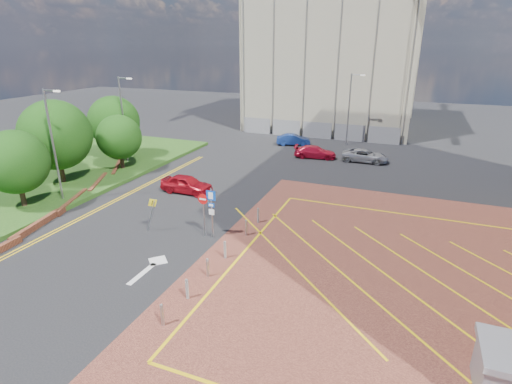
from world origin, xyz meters
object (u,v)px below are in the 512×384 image
Objects in this scene: tree_c at (119,137)px; lamp_left_far at (123,117)px; car_blue_back at (293,140)px; car_red_back at (315,152)px; lamp_back at (350,107)px; sign_cluster at (208,208)px; car_silver_back at (365,156)px; car_red_left at (187,184)px; tree_b at (56,135)px; tree_a at (15,162)px; lamp_left_near at (53,141)px; tree_d at (114,122)px; warning_sign at (152,211)px.

lamp_left_far is (-0.92, 2.00, 1.47)m from tree_c.
car_red_back is at bearing -157.34° from car_blue_back.
car_red_back is at bearing -106.76° from lamp_back.
sign_cluster is (-3.78, -27.02, -2.41)m from lamp_back.
car_red_left is at bearing 139.05° from car_silver_back.
car_red_back is (17.48, 16.01, -3.62)m from tree_b.
car_red_left is (8.98, 7.23, -2.79)m from tree_a.
car_silver_back is (2.84, -6.59, -3.73)m from lamp_back.
car_blue_back is at bearing 94.62° from sign_cluster.
lamp_left_near and lamp_left_far have the same top height.
tree_a is 30.07m from car_silver_back.
tree_b is 1.58× the size of car_red_back.
tree_b is at bearing -98.77° from lamp_left_far.
tree_a is 0.89× the size of tree_d.
lamp_left_near is 3.57× the size of warning_sign.
tree_d reaches higher than car_blue_back.
lamp_left_far reaches higher than warning_sign.
car_red_back is at bearing -26.88° from car_red_left.
car_blue_back is (3.34, 18.27, -0.07)m from car_red_left.
tree_b is 7.10m from lamp_left_far.
tree_a is 11.86m from car_red_left.
tree_d reaches higher than warning_sign.
tree_b is at bearing 106.70° from tree_a.
lamp_back is at bearing 45.68° from tree_c.
car_red_back is at bearing 85.21° from sign_cluster.
tree_b is at bearing -82.87° from tree_d.
tree_a reaches higher than car_silver_back.
tree_a is at bearing -87.99° from lamp_left_far.
tree_c is at bearing -134.32° from lamp_back.
car_red_left is at bearing -18.12° from tree_c.
tree_d reaches higher than car_silver_back.
car_blue_back is at bearing 46.66° from lamp_left_far.
tree_b is at bearing 129.45° from car_blue_back.
car_red_left is 18.58m from car_blue_back.
sign_cluster reaches higher than warning_sign.
lamp_left_near is at bearing 138.87° from car_blue_back.
lamp_left_near is at bearing -78.69° from lamp_left_far.
lamp_left_far is at bearing 110.78° from car_red_back.
warning_sign is (10.18, -9.68, -1.76)m from tree_c.
warning_sign is (-7.40, -27.68, -2.93)m from lamp_back.
lamp_left_near reaches higher than warning_sign.
lamp_back is 7.30m from car_blue_back.
lamp_left_far is at bearing 112.95° from car_silver_back.
lamp_back is (18.08, 28.00, 0.86)m from tree_a.
sign_cluster is (15.80, -4.02, -2.28)m from tree_b.
tree_b is 16.46m from sign_cluster.
lamp_left_near is 1.00× the size of lamp_left_far.
tree_d is 1.34× the size of car_silver_back.
lamp_left_far is 11.26m from car_red_left.
sign_cluster is 0.83× the size of car_blue_back.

